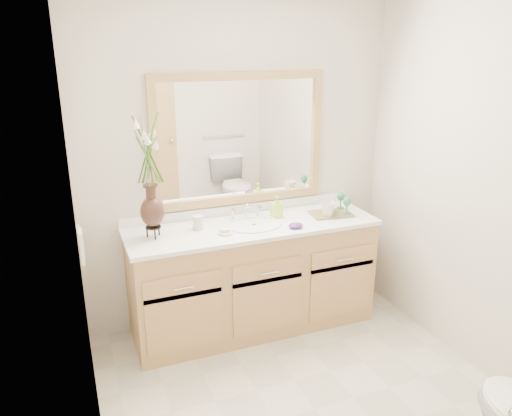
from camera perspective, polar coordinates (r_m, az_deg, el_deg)
name	(u,v)px	position (r m, az deg, el deg)	size (l,w,h in m)	color
floor	(315,409)	(3.24, 6.75, -21.86)	(2.60, 2.60, 0.00)	beige
wall_back	(239,166)	(3.77, -1.93, 4.80)	(2.40, 0.02, 2.40)	silver
wall_left	(82,256)	(2.32, -19.23, -5.15)	(0.02, 2.60, 2.40)	silver
wall_right	(498,196)	(3.36, 25.90, 1.24)	(0.02, 2.60, 2.40)	silver
vanity	(253,278)	(3.79, -0.33, -8.00)	(1.80, 0.55, 0.80)	tan
counter	(253,226)	(3.62, -0.34, -2.11)	(1.84, 0.57, 0.03)	white
sink	(254,232)	(3.62, -0.23, -2.78)	(0.38, 0.34, 0.23)	white
mirror	(240,140)	(3.70, -1.85, 7.81)	(1.32, 0.04, 0.97)	white
switch_plate	(81,240)	(3.12, -19.37, -3.50)	(0.02, 0.12, 0.12)	white
flower_vase	(149,162)	(3.30, -12.15, 5.13)	(0.19, 0.19, 0.77)	black
tumbler	(198,222)	(3.54, -6.64, -1.66)	(0.08, 0.08, 0.10)	beige
soap_dish	(225,232)	(3.45, -3.56, -2.78)	(0.11, 0.11, 0.03)	beige
soap_bottle	(277,208)	(3.74, 2.37, 0.03)	(0.07, 0.07, 0.15)	#B6EC37
purple_dish	(296,225)	(3.55, 4.56, -2.00)	(0.11, 0.09, 0.04)	#47246C
tray	(331,214)	(3.86, 8.57, -0.66)	(0.31, 0.20, 0.02)	brown
mug_left	(328,209)	(3.78, 8.22, -0.09)	(0.11, 0.10, 0.11)	beige
mug_right	(329,206)	(3.87, 8.34, 0.21)	(0.09, 0.09, 0.09)	beige
goblet_front	(347,203)	(3.82, 10.37, 0.61)	(0.06, 0.06, 0.14)	#287842
goblet_back	(341,197)	(3.95, 9.67, 1.22)	(0.06, 0.06, 0.13)	#287842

